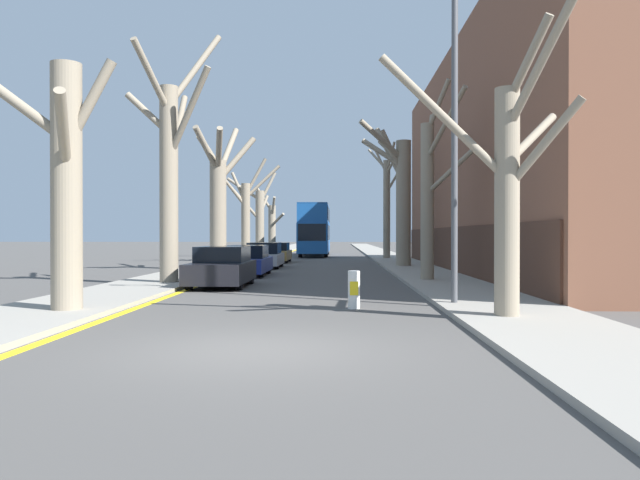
{
  "coord_description": "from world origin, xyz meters",
  "views": [
    {
      "loc": [
        1.36,
        -9.8,
        1.82
      ],
      "look_at": [
        -0.03,
        37.82,
        1.42
      ],
      "focal_mm": 35.0,
      "sensor_mm": 36.0,
      "label": 1
    }
  ],
  "objects_px": {
    "street_tree_left_2": "(219,200)",
    "street_tree_left_5": "(272,226)",
    "street_tree_right_1": "(430,191)",
    "street_tree_left_3": "(246,214)",
    "lamp_post": "(451,109)",
    "street_tree_right_0": "(508,179)",
    "parked_car_0": "(222,267)",
    "street_tree_left_1": "(170,168)",
    "street_tree_left_4": "(258,218)",
    "street_tree_right_2": "(400,193)",
    "traffic_bollard": "(354,290)",
    "street_tree_left_0": "(66,180)",
    "street_tree_right_3": "(387,202)",
    "parked_car_2": "(264,256)",
    "double_decker_bus": "(315,227)",
    "parked_car_3": "(276,253)",
    "parked_car_1": "(247,261)"
  },
  "relations": [
    {
      "from": "street_tree_left_1",
      "to": "street_tree_left_0",
      "type": "bearing_deg",
      "value": -91.05
    },
    {
      "from": "street_tree_left_0",
      "to": "street_tree_left_1",
      "type": "bearing_deg",
      "value": 88.95
    },
    {
      "from": "street_tree_left_5",
      "to": "street_tree_right_1",
      "type": "distance_m",
      "value": 36.77
    },
    {
      "from": "street_tree_left_2",
      "to": "lamp_post",
      "type": "distance_m",
      "value": 18.4
    },
    {
      "from": "street_tree_right_0",
      "to": "street_tree_right_2",
      "type": "distance_m",
      "value": 21.5
    },
    {
      "from": "double_decker_bus",
      "to": "lamp_post",
      "type": "bearing_deg",
      "value": -82.73
    },
    {
      "from": "double_decker_bus",
      "to": "traffic_bollard",
      "type": "distance_m",
      "value": 38.38
    },
    {
      "from": "street_tree_left_4",
      "to": "street_tree_right_0",
      "type": "height_order",
      "value": "street_tree_left_4"
    },
    {
      "from": "street_tree_left_3",
      "to": "street_tree_right_1",
      "type": "height_order",
      "value": "street_tree_right_1"
    },
    {
      "from": "street_tree_right_2",
      "to": "parked_car_2",
      "type": "xyz_separation_m",
      "value": [
        -7.52,
        -0.4,
        -3.48
      ]
    },
    {
      "from": "street_tree_left_4",
      "to": "parked_car_3",
      "type": "relative_size",
      "value": 1.52
    },
    {
      "from": "street_tree_left_1",
      "to": "street_tree_right_1",
      "type": "bearing_deg",
      "value": 9.76
    },
    {
      "from": "street_tree_left_3",
      "to": "traffic_bollard",
      "type": "distance_m",
      "value": 26.93
    },
    {
      "from": "street_tree_right_1",
      "to": "street_tree_right_3",
      "type": "xyz_separation_m",
      "value": [
        0.1,
        22.21,
        0.76
      ]
    },
    {
      "from": "street_tree_left_0",
      "to": "lamp_post",
      "type": "height_order",
      "value": "lamp_post"
    },
    {
      "from": "parked_car_1",
      "to": "lamp_post",
      "type": "relative_size",
      "value": 0.5
    },
    {
      "from": "street_tree_right_3",
      "to": "street_tree_left_3",
      "type": "bearing_deg",
      "value": -153.79
    },
    {
      "from": "street_tree_right_1",
      "to": "street_tree_right_2",
      "type": "distance_m",
      "value": 10.72
    },
    {
      "from": "street_tree_left_3",
      "to": "parked_car_3",
      "type": "bearing_deg",
      "value": -6.94
    },
    {
      "from": "street_tree_right_0",
      "to": "parked_car_0",
      "type": "bearing_deg",
      "value": 131.55
    },
    {
      "from": "street_tree_left_2",
      "to": "parked_car_0",
      "type": "xyz_separation_m",
      "value": [
        2.03,
        -9.99,
        -2.91
      ]
    },
    {
      "from": "street_tree_left_1",
      "to": "street_tree_left_3",
      "type": "relative_size",
      "value": 1.37
    },
    {
      "from": "street_tree_right_1",
      "to": "lamp_post",
      "type": "xyz_separation_m",
      "value": [
        -0.67,
        -8.17,
        1.48
      ]
    },
    {
      "from": "double_decker_bus",
      "to": "parked_car_2",
      "type": "bearing_deg",
      "value": -96.13
    },
    {
      "from": "street_tree_right_3",
      "to": "parked_car_2",
      "type": "distance_m",
      "value": 14.62
    },
    {
      "from": "street_tree_left_0",
      "to": "street_tree_right_0",
      "type": "distance_m",
      "value": 9.78
    },
    {
      "from": "street_tree_right_1",
      "to": "traffic_bollard",
      "type": "height_order",
      "value": "street_tree_right_1"
    },
    {
      "from": "street_tree_left_4",
      "to": "street_tree_right_2",
      "type": "relative_size",
      "value": 0.87
    },
    {
      "from": "street_tree_left_3",
      "to": "street_tree_right_3",
      "type": "bearing_deg",
      "value": 26.21
    },
    {
      "from": "street_tree_left_1",
      "to": "street_tree_right_2",
      "type": "relative_size",
      "value": 1.19
    },
    {
      "from": "street_tree_left_4",
      "to": "street_tree_left_5",
      "type": "distance_m",
      "value": 8.95
    },
    {
      "from": "street_tree_left_3",
      "to": "lamp_post",
      "type": "xyz_separation_m",
      "value": [
        8.96,
        -25.59,
        1.75
      ]
    },
    {
      "from": "street_tree_left_3",
      "to": "parked_car_1",
      "type": "xyz_separation_m",
      "value": [
        2.05,
        -13.55,
        -2.59
      ]
    },
    {
      "from": "parked_car_2",
      "to": "parked_car_3",
      "type": "relative_size",
      "value": 0.96
    },
    {
      "from": "parked_car_2",
      "to": "street_tree_left_1",
      "type": "bearing_deg",
      "value": -99.3
    },
    {
      "from": "street_tree_right_1",
      "to": "double_decker_bus",
      "type": "xyz_separation_m",
      "value": [
        -5.5,
        29.68,
        -1.05
      ]
    },
    {
      "from": "street_tree_left_2",
      "to": "lamp_post",
      "type": "height_order",
      "value": "lamp_post"
    },
    {
      "from": "street_tree_right_2",
      "to": "traffic_bollard",
      "type": "relative_size",
      "value": 8.58
    },
    {
      "from": "street_tree_left_4",
      "to": "street_tree_right_2",
      "type": "bearing_deg",
      "value": -57.91
    },
    {
      "from": "street_tree_right_3",
      "to": "lamp_post",
      "type": "distance_m",
      "value": 30.4
    },
    {
      "from": "street_tree_left_0",
      "to": "parked_car_1",
      "type": "xyz_separation_m",
      "value": [
        2.11,
        13.77,
        -2.42
      ]
    },
    {
      "from": "street_tree_left_5",
      "to": "double_decker_bus",
      "type": "relative_size",
      "value": 0.54
    },
    {
      "from": "street_tree_left_4",
      "to": "parked_car_2",
      "type": "distance_m",
      "value": 16.56
    },
    {
      "from": "street_tree_left_1",
      "to": "street_tree_left_4",
      "type": "height_order",
      "value": "street_tree_left_1"
    },
    {
      "from": "street_tree_left_5",
      "to": "traffic_bollard",
      "type": "bearing_deg",
      "value": -81.32
    },
    {
      "from": "street_tree_left_4",
      "to": "street_tree_right_2",
      "type": "xyz_separation_m",
      "value": [
        9.9,
        -15.79,
        0.96
      ]
    },
    {
      "from": "street_tree_left_0",
      "to": "street_tree_right_0",
      "type": "bearing_deg",
      "value": -5.08
    },
    {
      "from": "street_tree_right_2",
      "to": "double_decker_bus",
      "type": "xyz_separation_m",
      "value": [
        -5.43,
        18.98,
        -1.69
      ]
    },
    {
      "from": "street_tree_left_2",
      "to": "street_tree_left_5",
      "type": "bearing_deg",
      "value": 90.45
    },
    {
      "from": "double_decker_bus",
      "to": "parked_car_1",
      "type": "xyz_separation_m",
      "value": [
        -2.08,
        -25.82,
        -1.81
      ]
    }
  ]
}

